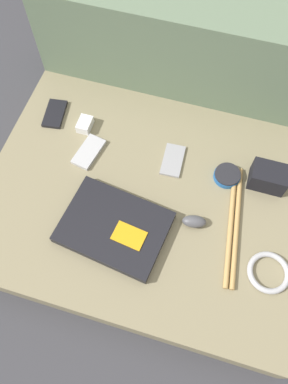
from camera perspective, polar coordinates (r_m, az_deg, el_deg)
name	(u,v)px	position (r m, az deg, el deg)	size (l,w,h in m)	color
ground_plane	(144,208)	(1.23, 0.00, -2.48)	(8.00, 8.00, 0.00)	#38383D
couch_seat	(144,202)	(1.19, 0.00, -1.50)	(0.98, 0.76, 0.10)	#847A5B
couch_backrest	(185,57)	(1.33, 6.24, 19.80)	(0.98, 0.20, 0.42)	#60755B
laptop	(114,227)	(1.09, -4.54, -5.37)	(0.32, 0.26, 0.03)	black
computer_mouse	(194,221)	(1.10, 7.66, -4.47)	(0.08, 0.05, 0.03)	#4C4C51
speaker_puck	(227,175)	(1.19, 12.55, 2.48)	(0.08, 0.08, 0.02)	#1E569E
phone_silver	(55,114)	(1.33, -13.44, 11.53)	(0.08, 0.12, 0.01)	black
phone_black	(173,160)	(1.20, 4.41, 4.85)	(0.07, 0.12, 0.01)	#99999E
phone_small	(89,152)	(1.22, -8.42, 6.08)	(0.08, 0.13, 0.01)	#B7B7BC
camera_pouch	(268,177)	(1.19, 18.44, 2.17)	(0.11, 0.08, 0.07)	black
charger_brick	(85,124)	(1.27, -9.00, 10.13)	(0.04, 0.06, 0.03)	silver
cable_coil	(269,272)	(1.11, 18.47, -11.54)	(0.12, 0.12, 0.02)	#B2B2B7
drumstick_pair	(234,225)	(1.13, 13.51, -4.85)	(0.07, 0.38, 0.01)	tan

